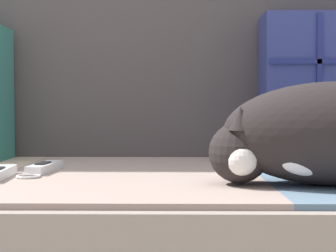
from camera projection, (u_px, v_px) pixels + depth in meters
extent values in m
cube|color=gray|center=(93.00, 225.00, 1.14)|extent=(1.84, 0.84, 0.23)
cube|color=gray|center=(51.00, 173.00, 1.12)|extent=(0.18, 0.76, 0.01)
cube|color=gray|center=(132.00, 173.00, 1.12)|extent=(0.18, 0.76, 0.01)
cube|color=gray|center=(213.00, 173.00, 1.12)|extent=(0.18, 0.76, 0.01)
cube|color=slate|center=(294.00, 173.00, 1.11)|extent=(0.18, 0.76, 0.01)
cube|color=#474242|center=(112.00, 57.00, 1.48)|extent=(1.84, 0.14, 0.57)
cube|color=navy|center=(336.00, 88.00, 1.34)|extent=(0.39, 0.13, 0.38)
cube|color=navy|center=(319.00, 87.00, 1.27)|extent=(0.01, 0.01, 0.36)
ellipsoid|color=black|center=(336.00, 134.00, 0.91)|extent=(0.41, 0.20, 0.18)
sphere|color=black|center=(239.00, 152.00, 0.92)|extent=(0.11, 0.11, 0.11)
sphere|color=white|center=(241.00, 159.00, 0.89)|extent=(0.06, 0.06, 0.06)
ellipsoid|color=white|center=(309.00, 151.00, 0.86)|extent=(0.12, 0.05, 0.08)
cone|color=black|center=(241.00, 118.00, 0.89)|extent=(0.04, 0.04, 0.04)
cone|color=black|center=(238.00, 118.00, 0.95)|extent=(0.04, 0.04, 0.04)
cube|color=white|center=(45.00, 167.00, 1.10)|extent=(0.05, 0.14, 0.02)
cube|color=black|center=(43.00, 163.00, 1.09)|extent=(0.02, 0.05, 0.00)
cube|color=black|center=(55.00, 164.00, 1.17)|extent=(0.03, 0.01, 0.02)
torus|color=silver|center=(29.00, 176.00, 1.01)|extent=(0.05, 0.05, 0.01)
cube|color=black|center=(8.00, 169.00, 1.08)|extent=(0.03, 0.01, 0.02)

